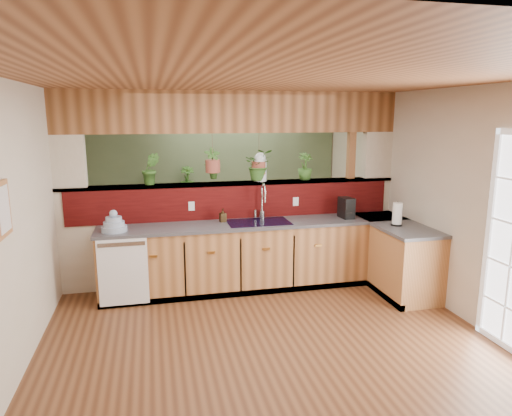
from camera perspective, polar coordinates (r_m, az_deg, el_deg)
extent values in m
cube|color=#57311A|center=(5.36, 0.10, -13.71)|extent=(4.60, 7.00, 0.01)
cube|color=brown|center=(4.86, 0.11, 15.24)|extent=(4.60, 7.00, 0.01)
cube|color=beige|center=(8.35, -5.36, 4.72)|extent=(4.60, 0.02, 2.60)
cube|color=beige|center=(1.92, 26.35, -20.82)|extent=(4.60, 0.02, 2.60)
cube|color=beige|center=(4.97, -26.69, -1.16)|extent=(0.02, 7.00, 2.60)
cube|color=beige|center=(5.90, 22.43, 1.04)|extent=(0.02, 7.00, 2.60)
cube|color=beige|center=(6.38, -2.65, -3.10)|extent=(4.60, 0.15, 1.35)
cube|color=#400808|center=(6.20, -2.55, 0.73)|extent=(4.40, 0.02, 0.45)
cube|color=brown|center=(6.24, -2.71, 3.09)|extent=(4.60, 0.21, 0.04)
cube|color=brown|center=(6.17, -2.80, 11.89)|extent=(4.60, 0.15, 0.55)
cube|color=beige|center=(6.18, -22.35, 5.24)|extent=(0.40, 0.15, 0.70)
cube|color=beige|center=(6.89, 14.83, 6.28)|extent=(0.40, 0.15, 0.70)
cube|color=brown|center=(6.76, 11.65, 2.92)|extent=(0.10, 0.10, 2.60)
cube|color=brown|center=(6.24, -2.71, 3.09)|extent=(4.60, 0.21, 0.04)
cube|color=brown|center=(6.17, -2.80, 11.89)|extent=(4.60, 0.15, 0.55)
cube|color=#596D4A|center=(8.33, -5.34, 4.71)|extent=(4.55, 0.02, 2.55)
cube|color=#9B6335|center=(6.14, 0.31, -6.05)|extent=(4.10, 0.60, 0.86)
cube|color=#414145|center=(6.02, 0.32, -1.96)|extent=(4.14, 0.64, 0.04)
cube|color=#9B6335|center=(6.38, 16.83, -5.88)|extent=(0.60, 1.48, 0.86)
cube|color=#414145|center=(6.26, 17.07, -1.95)|extent=(0.64, 1.52, 0.04)
cube|color=#9B6335|center=(6.74, 15.00, -4.83)|extent=(0.60, 0.60, 0.86)
cube|color=#414145|center=(6.63, 15.20, -1.10)|extent=(0.64, 0.64, 0.04)
cube|color=black|center=(6.03, 0.91, -10.35)|extent=(4.10, 0.06, 0.08)
cube|color=black|center=(6.38, 14.49, -9.46)|extent=(0.06, 1.48, 0.08)
cube|color=white|center=(5.70, -16.26, -7.73)|extent=(0.58, 0.02, 0.82)
cube|color=#B7B7B2|center=(5.59, -16.47, -4.38)|extent=(0.54, 0.01, 0.05)
cube|color=black|center=(6.02, 0.32, -1.92)|extent=(0.82, 0.50, 0.03)
cube|color=black|center=(6.00, -1.45, -2.80)|extent=(0.34, 0.40, 0.16)
cube|color=black|center=(6.08, 2.06, -2.60)|extent=(0.34, 0.40, 0.16)
cube|color=#9B6335|center=(4.16, -29.18, -0.15)|extent=(0.03, 0.35, 0.45)
cube|color=silver|center=(4.16, -28.99, -0.14)|extent=(0.01, 0.27, 0.37)
cylinder|color=#B7B7B2|center=(6.21, 0.76, -0.85)|extent=(0.07, 0.07, 0.11)
cylinder|color=#B7B7B2|center=(6.18, 0.76, 0.87)|extent=(0.03, 0.03, 0.30)
torus|color=#B7B7B2|center=(6.08, 0.93, 2.12)|extent=(0.22, 0.06, 0.22)
cylinder|color=#B7B7B2|center=(6.00, 1.15, 1.28)|extent=(0.03, 0.03, 0.13)
cylinder|color=#B7B7B2|center=(6.19, -0.10, -0.70)|extent=(0.03, 0.03, 0.11)
cylinder|color=#91A2BB|center=(5.79, -17.29, -2.49)|extent=(0.31, 0.31, 0.07)
cylinder|color=#91A2BB|center=(5.78, -17.33, -1.89)|extent=(0.25, 0.25, 0.06)
cylinder|color=#91A2BB|center=(5.77, -17.36, -1.34)|extent=(0.19, 0.19, 0.06)
sphere|color=#91A2BB|center=(5.75, -17.40, -0.69)|extent=(0.10, 0.10, 0.10)
imported|color=#382714|center=(6.03, -4.18, -0.92)|extent=(0.09, 0.10, 0.18)
cube|color=black|center=(6.36, 11.23, 0.03)|extent=(0.15, 0.24, 0.28)
cube|color=black|center=(6.31, 11.50, -0.95)|extent=(0.13, 0.09, 0.09)
cylinder|color=silver|center=(6.32, 11.41, -0.57)|extent=(0.07, 0.07, 0.07)
cylinder|color=black|center=(6.11, 17.17, -1.99)|extent=(0.15, 0.15, 0.02)
cylinder|color=#B7B7B2|center=(6.08, 17.25, -0.65)|extent=(0.02, 0.02, 0.31)
cylinder|color=white|center=(6.08, 17.25, -0.65)|extent=(0.12, 0.12, 0.27)
cylinder|color=silver|center=(6.29, 0.52, 4.71)|extent=(0.18, 0.18, 0.30)
sphere|color=silver|center=(6.27, 0.52, 6.23)|extent=(0.16, 0.16, 0.16)
imported|color=#2E581E|center=(6.11, -13.01, 4.80)|extent=(0.24, 0.20, 0.42)
imported|color=#2E581E|center=(6.46, 6.16, 5.21)|extent=(0.24, 0.24, 0.38)
cylinder|color=brown|center=(6.14, -5.47, 7.53)|extent=(0.01, 0.01, 0.38)
cylinder|color=brown|center=(6.16, -5.43, 5.23)|extent=(0.20, 0.20, 0.17)
imported|color=#2E581E|center=(6.14, -5.47, 7.56)|extent=(0.24, 0.18, 0.42)
cylinder|color=brown|center=(6.25, 0.38, 7.49)|extent=(0.01, 0.01, 0.41)
cylinder|color=brown|center=(6.28, 0.38, 5.07)|extent=(0.20, 0.20, 0.17)
imported|color=#2E581E|center=(6.26, 0.38, 7.39)|extent=(0.42, 0.37, 0.43)
cube|color=black|center=(8.17, -10.46, -1.26)|extent=(1.44, 0.53, 0.94)
imported|color=#2E581E|center=(8.05, -13.22, 3.29)|extent=(0.24, 0.19, 0.41)
imported|color=#2E581E|center=(8.07, -8.60, 3.61)|extent=(0.28, 0.28, 0.44)
imported|color=#2E581E|center=(7.33, 1.63, -3.70)|extent=(0.75, 0.68, 0.72)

